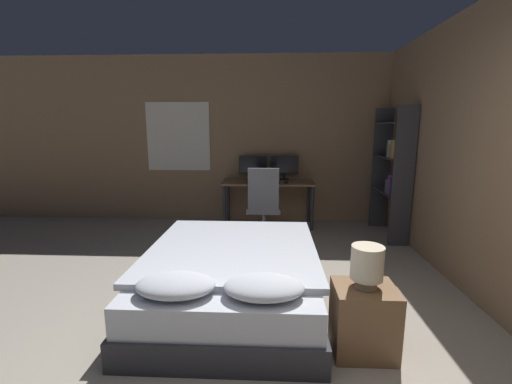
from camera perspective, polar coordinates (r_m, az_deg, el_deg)
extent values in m
cube|color=#8E7051|center=(5.70, 2.14, 8.63)|extent=(12.00, 0.06, 2.70)
cube|color=silver|center=(5.87, -12.83, 9.00)|extent=(1.05, 0.01, 1.11)
cube|color=black|center=(5.87, -12.82, 9.00)|extent=(0.97, 0.01, 1.03)
cube|color=#8E7051|center=(3.65, 33.99, 5.41)|extent=(0.06, 12.00, 2.70)
cube|color=#2D2D33|center=(3.24, -3.95, -16.12)|extent=(1.46, 1.94, 0.22)
cube|color=silver|center=(3.15, -4.01, -12.47)|extent=(1.40, 1.88, 0.23)
cube|color=silver|center=(3.20, -3.79, -9.33)|extent=(1.50, 1.63, 0.05)
ellipsoid|color=silver|center=(2.48, -13.27, -14.87)|extent=(0.55, 0.38, 0.13)
ellipsoid|color=silver|center=(2.40, 1.32, -15.56)|extent=(0.55, 0.38, 0.13)
cube|color=brown|center=(2.68, 17.47, -19.61)|extent=(0.43, 0.37, 0.49)
cylinder|color=gray|center=(2.56, 17.81, -14.71)|extent=(0.15, 0.15, 0.01)
cylinder|color=gray|center=(2.55, 17.85, -14.05)|extent=(0.02, 0.02, 0.05)
cylinder|color=beige|center=(2.49, 18.04, -11.11)|extent=(0.22, 0.22, 0.23)
cube|color=#846042|center=(5.40, 2.08, 1.63)|extent=(1.44, 0.60, 0.03)
cylinder|color=#2D2D33|center=(5.28, -5.29, -2.63)|extent=(0.05, 0.05, 0.69)
cylinder|color=#2D2D33|center=(5.26, 9.35, -2.77)|extent=(0.05, 0.05, 0.69)
cylinder|color=#2D2D33|center=(5.76, -4.61, -1.47)|extent=(0.05, 0.05, 0.69)
cylinder|color=#2D2D33|center=(5.74, 8.79, -1.59)|extent=(0.05, 0.05, 0.69)
cylinder|color=black|center=(5.60, -0.49, 2.19)|extent=(0.16, 0.16, 0.01)
cylinder|color=black|center=(5.59, -0.49, 2.71)|extent=(0.03, 0.03, 0.09)
cube|color=black|center=(5.57, -0.50, 4.61)|extent=(0.46, 0.03, 0.28)
cube|color=black|center=(5.55, -0.50, 4.59)|extent=(0.43, 0.00, 0.25)
cylinder|color=black|center=(5.59, 4.70, 2.15)|extent=(0.16, 0.16, 0.01)
cylinder|color=black|center=(5.59, 4.71, 2.67)|extent=(0.03, 0.03, 0.09)
cube|color=black|center=(5.56, 4.74, 4.56)|extent=(0.46, 0.03, 0.28)
cube|color=black|center=(5.55, 4.74, 4.55)|extent=(0.43, 0.00, 0.25)
cube|color=black|center=(5.20, 2.05, 1.54)|extent=(0.36, 0.13, 0.02)
ellipsoid|color=black|center=(5.21, 5.01, 1.61)|extent=(0.07, 0.05, 0.04)
cylinder|color=black|center=(4.94, 1.26, -7.48)|extent=(0.52, 0.52, 0.04)
cylinder|color=gray|center=(4.88, 1.27, -5.21)|extent=(0.05, 0.05, 0.37)
cube|color=slate|center=(4.82, 1.29, -2.71)|extent=(0.46, 0.46, 0.07)
cube|color=slate|center=(4.56, 1.24, 0.50)|extent=(0.41, 0.05, 0.56)
cube|color=#333338|center=(4.83, 23.32, 2.19)|extent=(0.27, 0.02, 1.84)
cube|color=#333338|center=(5.68, 20.13, 3.62)|extent=(0.27, 0.02, 1.84)
cube|color=#333338|center=(5.29, 21.39, 0.00)|extent=(0.27, 0.89, 0.02)
cube|color=#333338|center=(5.23, 21.77, 5.36)|extent=(0.27, 0.89, 0.02)
cube|color=#333338|center=(5.21, 22.15, 10.61)|extent=(0.27, 0.89, 0.02)
cube|color=#2D4784|center=(4.88, 23.03, 0.25)|extent=(0.22, 0.02, 0.19)
cube|color=#337042|center=(4.91, 22.92, 0.47)|extent=(0.22, 0.03, 0.21)
cube|color=#28282D|center=(4.95, 22.75, 0.51)|extent=(0.22, 0.04, 0.21)
cube|color=#2D4784|center=(4.99, 22.56, 0.72)|extent=(0.22, 0.04, 0.22)
cube|color=#7A387F|center=(5.03, 22.41, 0.82)|extent=(0.22, 0.02, 0.23)
cube|color=#7A387F|center=(5.06, 22.29, 1.13)|extent=(0.22, 0.03, 0.27)
cube|color=#B2332D|center=(5.09, 22.16, 0.88)|extent=(0.22, 0.02, 0.21)
cube|color=#337042|center=(5.13, 22.03, 0.81)|extent=(0.22, 0.02, 0.19)
cube|color=#2D4784|center=(5.16, 21.88, 0.93)|extent=(0.22, 0.03, 0.19)
cube|color=#BCB29E|center=(4.82, 23.46, 6.04)|extent=(0.22, 0.03, 0.18)
cube|color=#BCB29E|center=(4.86, 23.34, 6.57)|extent=(0.22, 0.03, 0.26)
cube|color=gold|center=(4.90, 23.16, 6.35)|extent=(0.22, 0.03, 0.22)
cube|color=gold|center=(4.94, 22.97, 6.57)|extent=(0.22, 0.04, 0.25)
cube|color=teal|center=(4.99, 22.79, 6.55)|extent=(0.22, 0.03, 0.24)
cube|color=orange|center=(5.02, 22.61, 6.26)|extent=(0.22, 0.03, 0.18)
cube|color=#7A387F|center=(5.06, 22.47, 6.30)|extent=(0.22, 0.03, 0.18)
cube|color=#BCB29E|center=(5.09, 22.36, 6.66)|extent=(0.22, 0.02, 0.24)
cube|color=#337042|center=(5.13, 22.19, 6.66)|extent=(0.22, 0.04, 0.23)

